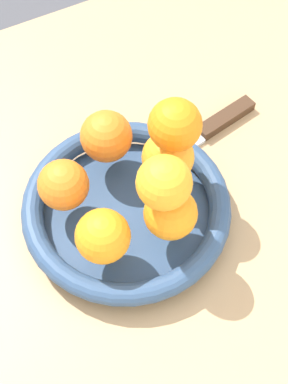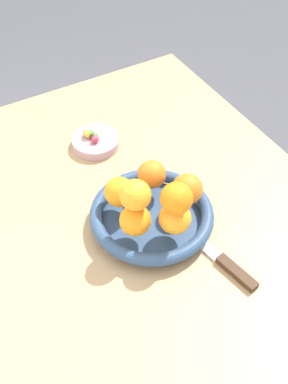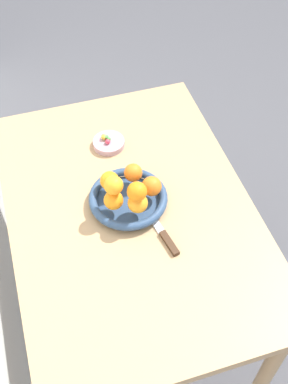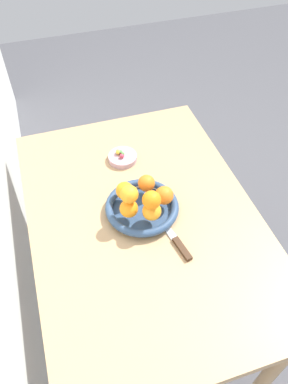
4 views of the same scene
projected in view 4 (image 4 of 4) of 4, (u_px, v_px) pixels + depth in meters
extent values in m
plane|color=#4C4C51|center=(144.00, 311.00, 1.81)|extent=(6.00, 6.00, 0.00)
cube|color=tan|center=(144.00, 220.00, 1.28)|extent=(1.10, 0.76, 0.04)
cylinder|color=tan|center=(274.00, 369.00, 1.31)|extent=(0.05, 0.05, 0.70)
cylinder|color=tan|center=(174.00, 177.00, 1.93)|extent=(0.05, 0.05, 0.70)
cylinder|color=tan|center=(50.00, 206.00, 1.80)|extent=(0.05, 0.05, 0.70)
cylinder|color=navy|center=(143.00, 210.00, 1.27)|extent=(0.20, 0.20, 0.01)
torus|color=navy|center=(143.00, 206.00, 1.26)|extent=(0.25, 0.25, 0.03)
cylinder|color=#B28C99|center=(123.00, 158.00, 1.44)|extent=(0.11, 0.11, 0.02)
sphere|color=orange|center=(164.00, 195.00, 1.23)|extent=(0.06, 0.06, 0.06)
sphere|color=orange|center=(146.00, 183.00, 1.27)|extent=(0.06, 0.06, 0.06)
sphere|color=orange|center=(125.00, 191.00, 1.25)|extent=(0.06, 0.06, 0.06)
sphere|color=orange|center=(129.00, 208.00, 1.20)|extent=(0.06, 0.06, 0.06)
sphere|color=orange|center=(152.00, 211.00, 1.19)|extent=(0.06, 0.06, 0.06)
sphere|color=orange|center=(129.00, 194.00, 1.16)|extent=(0.06, 0.06, 0.06)
sphere|color=orange|center=(152.00, 200.00, 1.14)|extent=(0.06, 0.06, 0.06)
sphere|color=#472819|center=(121.00, 153.00, 1.43)|extent=(0.02, 0.02, 0.02)
sphere|color=gold|center=(118.00, 152.00, 1.43)|extent=(0.02, 0.02, 0.02)
sphere|color=#472819|center=(118.00, 151.00, 1.44)|extent=(0.02, 0.02, 0.02)
sphere|color=#C6384C|center=(122.00, 156.00, 1.42)|extent=(0.02, 0.02, 0.02)
sphere|color=#4C9947|center=(120.00, 152.00, 1.43)|extent=(0.02, 0.02, 0.02)
sphere|color=#4C9947|center=(123.00, 154.00, 1.43)|extent=(0.01, 0.01, 0.01)
cube|color=#3F2819|center=(182.00, 249.00, 1.17)|extent=(0.09, 0.04, 0.01)
cube|color=silver|center=(161.00, 220.00, 1.25)|extent=(0.17, 0.05, 0.01)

